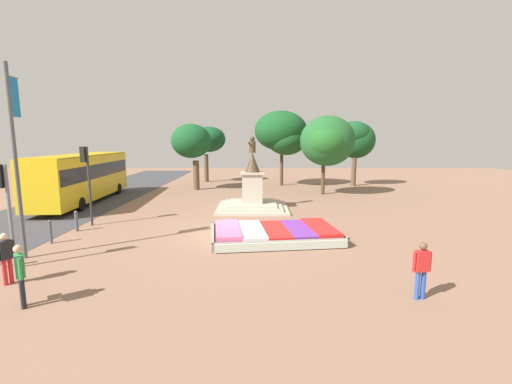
# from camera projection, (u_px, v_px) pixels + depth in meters

# --- Properties ---
(ground_plane) EXTENTS (79.56, 79.56, 0.00)m
(ground_plane) POSITION_uv_depth(u_px,v_px,m) (229.00, 233.00, 16.73)
(ground_plane) COLOR #8C6651
(flower_planter) EXTENTS (6.19, 4.34, 0.59)m
(flower_planter) POSITION_uv_depth(u_px,v_px,m) (274.00, 234.00, 15.69)
(flower_planter) COLOR #38281C
(flower_planter) RESTS_ON ground_plane
(statue_monument) EXTENTS (4.60, 4.60, 4.75)m
(statue_monument) POSITION_uv_depth(u_px,v_px,m) (252.00, 195.00, 22.55)
(statue_monument) COLOR #B1A793
(statue_monument) RESTS_ON ground_plane
(traffic_light_near_crossing) EXTENTS (0.42, 0.30, 3.68)m
(traffic_light_near_crossing) POSITION_uv_depth(u_px,v_px,m) (4.00, 197.00, 11.76)
(traffic_light_near_crossing) COLOR slate
(traffic_light_near_crossing) RESTS_ON ground_plane
(traffic_light_mid_block) EXTENTS (0.41, 0.28, 4.17)m
(traffic_light_mid_block) POSITION_uv_depth(u_px,v_px,m) (86.00, 171.00, 17.79)
(traffic_light_mid_block) COLOR #2D2D33
(traffic_light_mid_block) RESTS_ON ground_plane
(banner_pole) EXTENTS (0.14, 0.68, 7.26)m
(banner_pole) POSITION_uv_depth(u_px,v_px,m) (15.00, 158.00, 12.62)
(banner_pole) COLOR #4C5156
(banner_pole) RESTS_ON ground_plane
(city_bus) EXTENTS (3.16, 11.97, 3.49)m
(city_bus) POSITION_uv_depth(u_px,v_px,m) (82.00, 175.00, 24.71)
(city_bus) COLOR gold
(city_bus) RESTS_ON ground_plane
(pedestrian_with_handbag) EXTENTS (0.51, 0.63, 1.76)m
(pedestrian_with_handbag) POSITION_uv_depth(u_px,v_px,m) (20.00, 272.00, 9.15)
(pedestrian_with_handbag) COLOR black
(pedestrian_with_handbag) RESTS_ON ground_plane
(pedestrian_near_planter) EXTENTS (0.56, 0.28, 1.67)m
(pedestrian_near_planter) POSITION_uv_depth(u_px,v_px,m) (421.00, 266.00, 9.64)
(pedestrian_near_planter) COLOR #264CA5
(pedestrian_near_planter) RESTS_ON ground_plane
(pedestrian_crossing_plaza) EXTENTS (0.34, 0.54, 1.65)m
(pedestrian_crossing_plaza) POSITION_uv_depth(u_px,v_px,m) (5.00, 255.00, 10.64)
(pedestrian_crossing_plaza) COLOR red
(pedestrian_crossing_plaza) RESTS_ON ground_plane
(kerb_bollard_south) EXTENTS (0.16, 0.16, 0.87)m
(kerb_bollard_south) POSITION_uv_depth(u_px,v_px,m) (2.00, 255.00, 12.15)
(kerb_bollard_south) COLOR #4C5156
(kerb_bollard_south) RESTS_ON ground_plane
(kerb_bollard_mid_a) EXTENTS (0.13, 0.13, 1.05)m
(kerb_bollard_mid_a) POSITION_uv_depth(u_px,v_px,m) (50.00, 231.00, 14.95)
(kerb_bollard_mid_a) COLOR #4C5156
(kerb_bollard_mid_a) RESTS_ON ground_plane
(kerb_bollard_mid_b) EXTENTS (0.17, 0.17, 1.04)m
(kerb_bollard_mid_b) POSITION_uv_depth(u_px,v_px,m) (76.00, 220.00, 16.98)
(kerb_bollard_mid_b) COLOR #4C5156
(kerb_bollard_mid_b) RESTS_ON ground_plane
(park_tree_far_left) EXTENTS (4.44, 4.13, 6.48)m
(park_tree_far_left) POSITION_uv_depth(u_px,v_px,m) (326.00, 141.00, 27.73)
(park_tree_far_left) COLOR #4C3823
(park_tree_far_left) RESTS_ON ground_plane
(park_tree_behind_statue) EXTENTS (5.11, 5.74, 7.33)m
(park_tree_behind_statue) POSITION_uv_depth(u_px,v_px,m) (282.00, 134.00, 33.54)
(park_tree_behind_statue) COLOR #4C3823
(park_tree_behind_statue) RESTS_ON ground_plane
(park_tree_far_right) EXTENTS (3.57, 3.77, 5.96)m
(park_tree_far_right) POSITION_uv_depth(u_px,v_px,m) (191.00, 142.00, 30.99)
(park_tree_far_right) COLOR brown
(park_tree_far_right) RESTS_ON ground_plane
(park_tree_street_side) EXTENTS (3.57, 3.87, 5.95)m
(park_tree_street_side) POSITION_uv_depth(u_px,v_px,m) (209.00, 139.00, 36.68)
(park_tree_street_side) COLOR brown
(park_tree_street_side) RESTS_ON ground_plane
(park_tree_mid_canopy) EXTENTS (3.87, 3.41, 6.35)m
(park_tree_mid_canopy) POSITION_uv_depth(u_px,v_px,m) (355.00, 138.00, 33.77)
(park_tree_mid_canopy) COLOR brown
(park_tree_mid_canopy) RESTS_ON ground_plane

